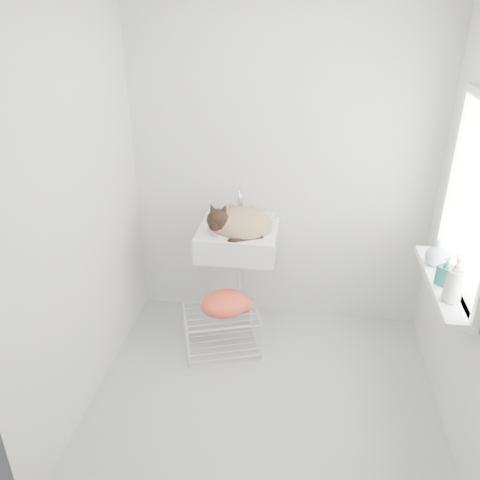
# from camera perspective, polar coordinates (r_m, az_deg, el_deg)

# --- Properties ---
(floor) EXTENTS (2.20, 2.00, 0.02)m
(floor) POSITION_cam_1_polar(r_m,az_deg,el_deg) (3.38, 2.84, -17.59)
(floor) COLOR #A8A9AA
(floor) RESTS_ON ground
(back_wall) EXTENTS (2.20, 0.02, 2.50)m
(back_wall) POSITION_cam_1_polar(r_m,az_deg,el_deg) (3.60, 4.81, 8.59)
(back_wall) COLOR silver
(back_wall) RESTS_ON ground
(left_wall) EXTENTS (0.02, 2.00, 2.50)m
(left_wall) POSITION_cam_1_polar(r_m,az_deg,el_deg) (2.95, -18.36, 3.18)
(left_wall) COLOR silver
(left_wall) RESTS_ON ground
(window_glass) EXTENTS (0.01, 0.80, 1.00)m
(window_glass) POSITION_cam_1_polar(r_m,az_deg,el_deg) (2.95, 25.38, 4.00)
(window_glass) COLOR white
(window_glass) RESTS_ON right_wall
(window_frame) EXTENTS (0.04, 0.90, 1.10)m
(window_frame) POSITION_cam_1_polar(r_m,az_deg,el_deg) (2.95, 25.10, 4.02)
(window_frame) COLOR white
(window_frame) RESTS_ON right_wall
(windowsill) EXTENTS (0.16, 0.88, 0.04)m
(windowsill) POSITION_cam_1_polar(r_m,az_deg,el_deg) (3.15, 22.26, -4.64)
(windowsill) COLOR white
(windowsill) RESTS_ON right_wall
(sink) EXTENTS (0.56, 0.49, 0.22)m
(sink) POSITION_cam_1_polar(r_m,az_deg,el_deg) (3.53, -0.26, 1.34)
(sink) COLOR white
(sink) RESTS_ON back_wall
(faucet) EXTENTS (0.20, 0.14, 0.20)m
(faucet) POSITION_cam_1_polar(r_m,az_deg,el_deg) (3.64, 0.14, 4.53)
(faucet) COLOR silver
(faucet) RESTS_ON sink
(cat) EXTENTS (0.50, 0.44, 0.29)m
(cat) POSITION_cam_1_polar(r_m,az_deg,el_deg) (3.50, -0.11, 1.81)
(cat) COLOR tan
(cat) RESTS_ON sink
(wire_rack) EXTENTS (0.60, 0.50, 0.31)m
(wire_rack) POSITION_cam_1_polar(r_m,az_deg,el_deg) (3.67, -2.13, -10.40)
(wire_rack) COLOR silver
(wire_rack) RESTS_ON floor
(towel) EXTENTS (0.44, 0.40, 0.15)m
(towel) POSITION_cam_1_polar(r_m,az_deg,el_deg) (3.56, -1.71, -7.92)
(towel) COLOR orange
(towel) RESTS_ON wire_rack
(bottle_a) EXTENTS (0.09, 0.09, 0.22)m
(bottle_a) POSITION_cam_1_polar(r_m,az_deg,el_deg) (2.96, 23.01, -6.45)
(bottle_a) COLOR silver
(bottle_a) RESTS_ON windowsill
(bottle_b) EXTENTS (0.11, 0.11, 0.18)m
(bottle_b) POSITION_cam_1_polar(r_m,az_deg,el_deg) (3.10, 22.32, -4.75)
(bottle_b) COLOR #196E5E
(bottle_b) RESTS_ON windowsill
(bottle_c) EXTENTS (0.15, 0.15, 0.17)m
(bottle_c) POSITION_cam_1_polar(r_m,az_deg,el_deg) (3.30, 21.46, -2.63)
(bottle_c) COLOR #A9B1CF
(bottle_c) RESTS_ON windowsill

